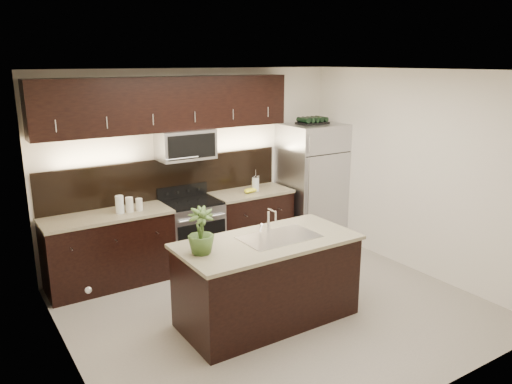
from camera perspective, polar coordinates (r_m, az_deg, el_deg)
ground at (r=5.99m, az=2.28°, el=-13.06°), size 4.50×4.50×0.00m
room_walls at (r=5.32m, az=1.72°, el=2.82°), size 4.52×4.02×2.71m
counter_run at (r=6.95m, az=-8.85°, el=-4.95°), size 3.51×0.65×0.94m
upper_fixtures at (r=6.73m, az=-9.73°, el=8.97°), size 3.49×0.40×1.66m
island at (r=5.54m, az=1.31°, el=-10.02°), size 1.96×0.96×0.94m
sink_faucet at (r=5.45m, az=2.59°, el=-4.99°), size 0.84×0.50×0.28m
refrigerator at (r=7.91m, az=6.27°, el=1.04°), size 0.90×0.81×1.86m
wine_rack at (r=7.74m, az=6.47°, el=8.10°), size 0.46×0.28×0.11m
plant at (r=4.95m, az=-6.32°, el=-4.44°), size 0.33×0.33×0.47m
canisters at (r=6.49m, az=-14.52°, el=-1.40°), size 0.34×0.12×0.23m
french_press at (r=7.30m, az=-0.06°, el=1.00°), size 0.11×0.11×0.31m
bananas at (r=7.20m, az=-1.09°, el=0.11°), size 0.22×0.18×0.06m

